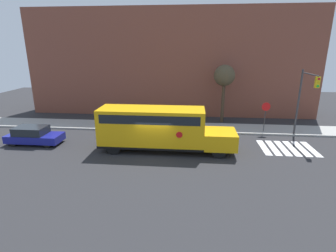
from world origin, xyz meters
TOP-DOWN VIEW (x-y plane):
  - ground_plane at (0.00, 0.00)m, footprint 60.00×60.00m
  - sidewalk_strip at (0.00, 6.50)m, footprint 44.00×3.00m
  - building_backdrop at (0.00, 13.00)m, footprint 32.00×4.00m
  - crosswalk_stripes at (10.04, 2.00)m, footprint 4.00×3.20m
  - school_bus at (0.17, 0.68)m, footprint 10.03×2.57m
  - parked_car at (-9.97, 1.07)m, footprint 4.28×1.78m
  - stop_sign at (9.12, 5.65)m, footprint 0.75×0.10m
  - traffic_light at (11.63, 4.27)m, footprint 0.28×3.13m
  - tree_near_sidewalk at (5.73, 9.12)m, footprint 2.10×2.10m

SIDE VIEW (x-z plane):
  - ground_plane at x=0.00m, z-range 0.00..0.00m
  - crosswalk_stripes at x=10.04m, z-range 0.00..0.01m
  - sidewalk_strip at x=0.00m, z-range 0.00..0.15m
  - parked_car at x=-9.97m, z-range -0.01..1.41m
  - school_bus at x=0.17m, z-range 0.20..3.42m
  - stop_sign at x=9.12m, z-range 0.48..3.31m
  - traffic_light at x=11.63m, z-range 0.91..6.65m
  - tree_near_sidewalk at x=5.73m, z-range 1.74..7.58m
  - building_backdrop at x=0.00m, z-range 0.00..11.58m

